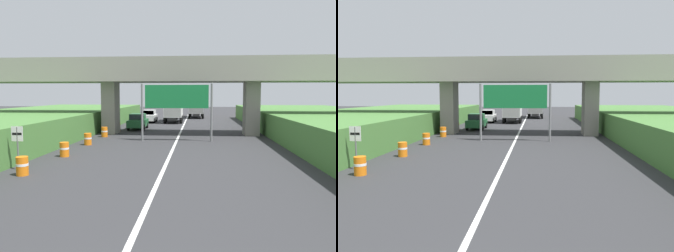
% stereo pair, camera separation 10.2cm
% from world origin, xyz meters
% --- Properties ---
extents(lane_centre_stripe, '(0.20, 85.22, 0.01)m').
position_xyz_m(lane_centre_stripe, '(0.00, 22.61, 0.00)').
color(lane_centre_stripe, white).
rests_on(lane_centre_stripe, ground).
extents(overpass_bridge, '(40.00, 4.80, 7.22)m').
position_xyz_m(overpass_bridge, '(0.00, 28.27, 5.37)').
color(overpass_bridge, gray).
rests_on(overpass_bridge, ground).
extents(overhead_highway_sign, '(5.88, 0.18, 4.72)m').
position_xyz_m(overhead_highway_sign, '(0.00, 23.42, 3.41)').
color(overhead_highway_sign, slate).
rests_on(overhead_highway_sign, ground).
extents(speed_limit_sign, '(0.60, 0.08, 2.23)m').
position_xyz_m(speed_limit_sign, '(-7.40, 12.27, 1.48)').
color(speed_limit_sign, slate).
rests_on(speed_limit_sign, ground).
extents(truck_silver, '(2.44, 7.30, 3.44)m').
position_xyz_m(truck_silver, '(-1.53, 42.20, 1.93)').
color(truck_silver, black).
rests_on(truck_silver, ground).
extents(truck_orange, '(2.44, 7.30, 3.44)m').
position_xyz_m(truck_orange, '(1.50, 51.34, 1.93)').
color(truck_orange, black).
rests_on(truck_orange, ground).
extents(car_green, '(1.86, 4.10, 1.72)m').
position_xyz_m(car_green, '(-4.84, 32.35, 0.86)').
color(car_green, '#236B38').
rests_on(car_green, ground).
extents(car_white, '(1.86, 4.10, 1.72)m').
position_xyz_m(car_white, '(-4.87, 41.40, 0.86)').
color(car_white, silver).
rests_on(car_white, ground).
extents(construction_barrel_1, '(0.57, 0.57, 0.90)m').
position_xyz_m(construction_barrel_1, '(-6.57, 11.15, 0.46)').
color(construction_barrel_1, orange).
rests_on(construction_barrel_1, ground).
extents(construction_barrel_2, '(0.57, 0.57, 0.90)m').
position_xyz_m(construction_barrel_2, '(-6.48, 15.94, 0.46)').
color(construction_barrel_2, orange).
rests_on(construction_barrel_2, ground).
extents(construction_barrel_3, '(0.57, 0.57, 0.90)m').
position_xyz_m(construction_barrel_3, '(-6.60, 20.74, 0.46)').
color(construction_barrel_3, orange).
rests_on(construction_barrel_3, ground).
extents(construction_barrel_4, '(0.57, 0.57, 0.90)m').
position_xyz_m(construction_barrel_4, '(-6.67, 25.53, 0.46)').
color(construction_barrel_4, orange).
rests_on(construction_barrel_4, ground).
extents(construction_barrel_5, '(0.57, 0.57, 0.90)m').
position_xyz_m(construction_barrel_5, '(-6.62, 30.33, 0.46)').
color(construction_barrel_5, orange).
rests_on(construction_barrel_5, ground).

